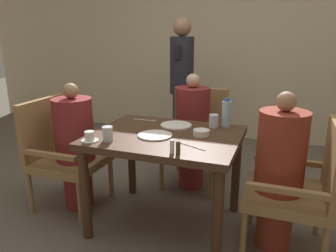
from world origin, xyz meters
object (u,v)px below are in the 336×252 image
Objects in this scene: chair_right_side at (302,185)px; bowl_small at (201,133)px; diner_in_far_chair at (192,131)px; glass_tall_mid at (214,121)px; plate_main_left at (155,135)px; plate_main_right at (176,125)px; chair_far_side at (196,134)px; chair_left_side at (61,150)px; diner_in_left_chair at (75,146)px; water_bottle at (226,113)px; glass_tall_near at (108,134)px; teacup_with_saucer at (90,137)px; diner_in_right_chair at (279,171)px; standing_host at (182,84)px.

bowl_small is at bearing 175.41° from chair_right_side.
glass_tall_mid is at bearing -54.60° from diner_in_far_chair.
plate_main_right is (0.05, 0.31, 0.00)m from plate_main_left.
chair_right_side is at bearing -4.59° from bowl_small.
plate_main_right is (-0.00, -0.62, 0.26)m from chair_far_side.
glass_tall_mid is at bearing 12.92° from plate_main_right.
chair_left_side is 0.84× the size of diner_in_far_chair.
chair_right_side is (0.96, -0.85, 0.00)m from chair_far_side.
diner_in_left_chair is at bearing -176.94° from bowl_small.
bowl_small is (0.31, 0.13, 0.02)m from plate_main_left.
water_bottle is (0.43, 0.43, 0.10)m from plate_main_left.
glass_tall_near is at bearing -141.69° from plate_main_left.
chair_far_side is at bearing 90.00° from diner_in_far_chair.
glass_tall_near and glass_tall_mid have the same top height.
bowl_small is at bearing -68.76° from diner_in_far_chair.
teacup_with_saucer is (-0.38, -0.26, 0.02)m from plate_main_left.
diner_in_right_chair is 0.59m from bowl_small.
standing_host reaches higher than diner_in_left_chair.
plate_main_right is at bearing 164.14° from diner_in_right_chair.
glass_tall_mid is at bearing 47.11° from plate_main_left.
water_bottle reaches higher than teacup_with_saucer.
plate_main_right is at bearing 52.41° from teacup_with_saucer.
plate_main_left is at bearing -79.03° from standing_host.
chair_left_side is 1.91m from chair_right_side.
standing_host reaches higher than bowl_small.
chair_right_side is at bearing 13.34° from teacup_with_saucer.
diner_in_right_chair is 0.64m from glass_tall_mid.
chair_left_side is 0.84× the size of diner_in_right_chair.
chair_left_side is 1.01m from plate_main_right.
diner_in_left_chair is 1.77m from chair_right_side.
diner_in_left_chair reaches higher than glass_tall_near.
chair_far_side is at bearing 86.50° from plate_main_left.
diner_in_far_chair is (0.96, 0.70, 0.08)m from chair_left_side.
plate_main_left is 2.44× the size of glass_tall_mid.
chair_right_side is 1.05m from plate_main_left.
standing_host is 1.33m from plate_main_right.
chair_far_side is at bearing 41.72° from chair_left_side.
chair_left_side and chair_right_side have the same top height.
teacup_with_saucer is (-0.07, -1.84, -0.10)m from standing_host.
chair_left_side reaches higher than teacup_with_saucer.
chair_right_side is at bearing -24.04° from glass_tall_mid.
chair_right_side is at bearing -48.78° from standing_host.
diner_in_left_chair is 1.62m from diner_in_right_chair.
chair_right_side is 0.79m from glass_tall_mid.
glass_tall_near is 1.00× the size of glass_tall_mid.
diner_in_left_chair is 1.18m from chair_far_side.
chair_left_side and chair_far_side have the same top height.
chair_left_side is 3.71× the size of plate_main_left.
plate_main_left is 0.34m from bowl_small.
diner_in_right_chair is 1.19m from glass_tall_near.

